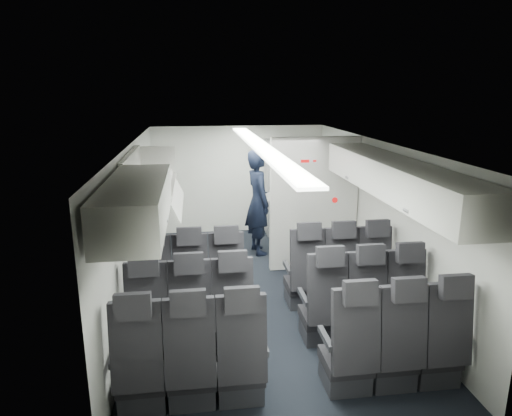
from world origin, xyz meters
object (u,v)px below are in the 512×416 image
object	(u,v)px
seat_row_mid	(278,313)
boarding_door	(150,205)
seat_row_rear	(296,358)
flight_attendant	(258,202)
seat_row_front	(266,281)
carry_on_bag	(152,178)
galley_unit	(287,187)

from	to	relation	value
seat_row_mid	boarding_door	world-z (taller)	boarding_door
seat_row_rear	flight_attendant	bearing A→B (deg)	86.96
seat_row_rear	flight_attendant	world-z (taller)	flight_attendant
seat_row_mid	flight_attendant	world-z (taller)	flight_attendant
seat_row_front	carry_on_bag	distance (m)	1.97
carry_on_bag	flight_attendant	bearing A→B (deg)	63.00
boarding_door	flight_attendant	xyz separation A→B (m)	(1.85, 0.10, -0.03)
seat_row_front	seat_row_rear	xyz separation A→B (m)	(0.00, -1.80, 0.00)
seat_row_rear	galley_unit	distance (m)	5.17
seat_row_mid	flight_attendant	xyz separation A→B (m)	(0.21, 3.09, 0.52)
carry_on_bag	boarding_door	bearing A→B (deg)	108.11
galley_unit	flight_attendant	world-z (taller)	galley_unit
carry_on_bag	seat_row_rear	bearing A→B (deg)	-43.08
seat_row_mid	galley_unit	xyz separation A→B (m)	(0.95, 4.15, 0.55)
seat_row_front	seat_row_rear	bearing A→B (deg)	-90.00
seat_row_rear	boarding_door	bearing A→B (deg)	112.87
boarding_door	seat_row_front	bearing A→B (deg)	-51.84
galley_unit	boarding_door	distance (m)	2.84
carry_on_bag	galley_unit	bearing A→B (deg)	64.11
seat_row_mid	boarding_door	bearing A→B (deg)	118.77
seat_row_front	boarding_door	bearing A→B (deg)	128.16
seat_row_front	carry_on_bag	xyz separation A→B (m)	(-1.40, 0.13, 1.38)
seat_row_mid	galley_unit	size ratio (longest dim) A/B	1.75
galley_unit	boarding_door	xyz separation A→B (m)	(-2.59, -1.17, 0.00)
seat_row_rear	carry_on_bag	distance (m)	2.76
seat_row_rear	flight_attendant	distance (m)	4.03
seat_row_front	seat_row_rear	world-z (taller)	same
seat_row_front	galley_unit	world-z (taller)	galley_unit
galley_unit	flight_attendant	size ratio (longest dim) A/B	1.03
galley_unit	seat_row_rear	bearing A→B (deg)	-100.65
seat_row_front	galley_unit	bearing A→B (deg)	73.72
boarding_door	carry_on_bag	size ratio (longest dim) A/B	4.86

